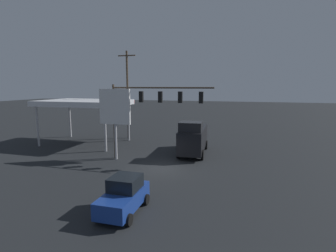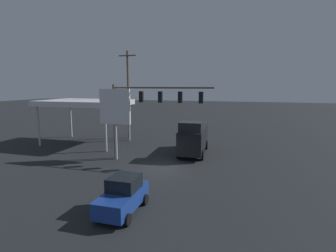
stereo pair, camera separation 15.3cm
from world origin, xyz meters
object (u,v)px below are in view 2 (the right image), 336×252
(utility_pole, at_px, (128,93))
(hatchback_crossing, at_px, (123,195))
(price_sign, at_px, (115,109))
(delivery_truck, at_px, (193,138))
(traffic_signal_assembly, at_px, (152,103))

(utility_pole, xyz_separation_m, hatchback_crossing, (-8.54, 19.24, -5.04))
(price_sign, height_order, delivery_truck, price_sign)
(price_sign, relative_size, delivery_truck, 0.97)
(delivery_truck, bearing_deg, price_sign, -62.42)
(utility_pole, bearing_deg, price_sign, 108.10)
(utility_pole, bearing_deg, delivery_truck, 149.67)
(price_sign, bearing_deg, hatchback_crossing, 119.42)
(price_sign, xyz_separation_m, hatchback_crossing, (-5.35, 9.49, -3.86))
(delivery_truck, bearing_deg, utility_pole, -123.43)
(utility_pole, height_order, price_sign, utility_pole)
(hatchback_crossing, bearing_deg, price_sign, -150.98)
(hatchback_crossing, bearing_deg, utility_pole, -156.47)
(traffic_signal_assembly, xyz_separation_m, utility_pole, (6.73, -9.41, 0.57))
(price_sign, height_order, hatchback_crossing, price_sign)
(hatchback_crossing, bearing_deg, delivery_truck, 173.91)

